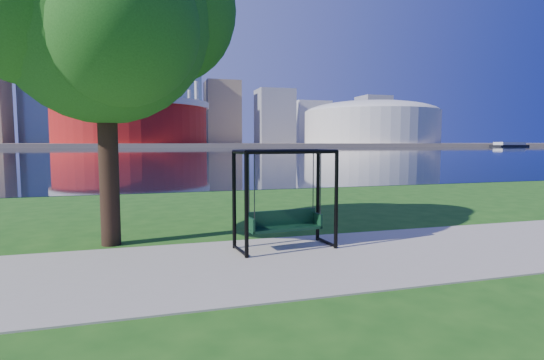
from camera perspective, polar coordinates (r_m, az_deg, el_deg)
name	(u,v)px	position (r m, az deg, el deg)	size (l,w,h in m)	color
ground	(264,257)	(8.84, -1.04, -10.30)	(900.00, 900.00, 0.00)	#1E5114
path	(271,263)	(8.38, -0.12, -11.08)	(120.00, 4.00, 0.03)	#9E937F
river	(157,152)	(110.27, -15.24, 3.65)	(900.00, 180.00, 0.02)	black
far_bank	(150,145)	(314.24, -16.03, 4.59)	(900.00, 228.00, 2.00)	#937F60
stadium	(132,121)	(243.64, -18.35, 7.58)	(83.00, 83.00, 32.00)	maroon
arena	(371,121)	(279.61, 13.16, 7.68)	(84.00, 84.00, 26.56)	beige
skyline	(143,97)	(329.34, -16.95, 10.67)	(392.00, 66.00, 96.50)	gray
swing	(285,201)	(9.26, 1.72, -2.91)	(2.22, 1.13, 2.19)	black
park_tree	(101,10)	(10.74, -22.00, 20.49)	(6.10, 5.51, 7.58)	black
barge	(510,145)	(279.81, 29.32, 4.16)	(27.90, 12.84, 2.70)	black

